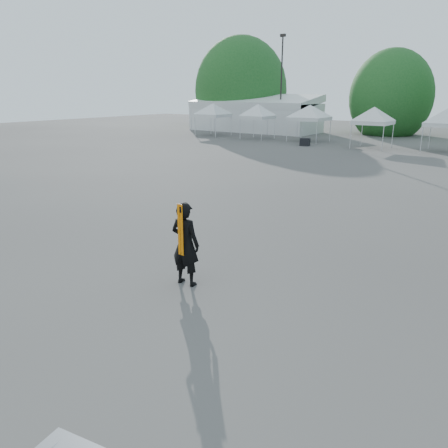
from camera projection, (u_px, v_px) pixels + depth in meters
The scene contains 12 objects.
ground at pixel (245, 258), 12.30m from camera, with size 120.00×120.00×0.00m, color #474442.
marquee at pixel (254, 114), 51.18m from camera, with size 15.00×6.25×4.23m.
light_pole_west at pixel (281, 79), 47.03m from camera, with size 0.60×0.25×10.30m.
tree_far_w at pixel (241, 91), 55.00m from camera, with size 4.80×4.80×7.30m.
tree_mid_w at pixel (391, 97), 46.54m from camera, with size 4.16×4.16×6.33m.
tent_a at pixel (213, 106), 45.66m from camera, with size 4.15×4.15×3.88m.
tent_b at pixel (258, 107), 42.56m from camera, with size 3.78×3.78×3.88m.
tent_c at pixel (310, 108), 40.18m from camera, with size 4.51×4.51×3.88m.
tent_d at pixel (374, 110), 35.34m from camera, with size 3.97×3.97×3.88m.
tent_e at pixel (448, 111), 33.02m from camera, with size 4.11×4.11×3.88m.
man at pixel (185, 244), 10.40m from camera, with size 0.79×0.56×2.06m.
crate_west at pixel (305, 142), 37.72m from camera, with size 0.82×0.64×0.64m, color black.
Camera 1 is at (6.31, -9.62, 4.52)m, focal length 35.00 mm.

